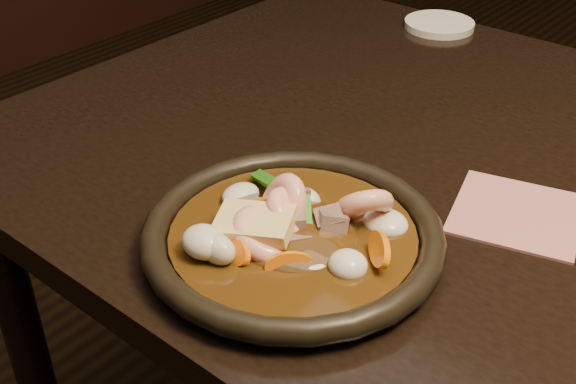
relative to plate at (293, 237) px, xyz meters
The scene contains 4 objects.
plate is the anchor object (origin of this frame).
stirfry 0.01m from the plate, behind, with size 0.22×0.21×0.07m.
saucer_left 0.69m from the plate, 107.41° to the left, with size 0.12×0.12×0.01m, color silver.
napkin 0.26m from the plate, 53.67° to the left, with size 0.14×0.14×0.00m, color #B06C6F.
Camera 1 is at (0.12, -0.73, 1.21)m, focal length 45.00 mm.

